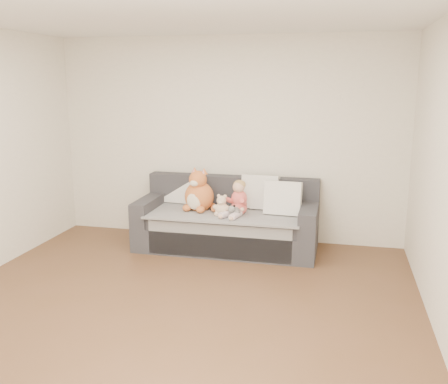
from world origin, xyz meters
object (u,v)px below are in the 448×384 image
sofa (227,223)px  plush_cat (199,194)px  sippy_cup (219,210)px  toddler (238,200)px  teddy_bear (222,207)px

sofa → plush_cat: (-0.35, -0.05, 0.37)m
sippy_cup → toddler: bearing=11.4°
sofa → teddy_bear: size_ratio=8.38×
toddler → teddy_bear: 0.21m
toddler → teddy_bear: (-0.18, -0.08, -0.07)m
sofa → plush_cat: bearing=-172.6°
sofa → plush_cat: plush_cat is taller
teddy_bear → plush_cat: bearing=157.1°
plush_cat → sippy_cup: (0.30, -0.16, -0.15)m
sofa → teddy_bear: 0.36m
toddler → teddy_bear: toddler is taller
teddy_bear → sippy_cup: teddy_bear is taller
toddler → plush_cat: size_ratio=0.78×
plush_cat → sofa: bearing=20.5°
plush_cat → sippy_cup: size_ratio=5.05×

